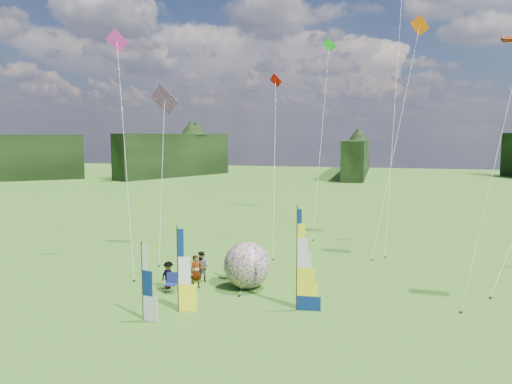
% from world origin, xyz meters
% --- Properties ---
extents(ground, '(220.00, 220.00, 0.00)m').
position_xyz_m(ground, '(0.00, 0.00, 0.00)').
color(ground, '#4A8227').
rests_on(ground, ground).
extents(treeline_ring, '(210.00, 210.00, 8.00)m').
position_xyz_m(treeline_ring, '(0.00, 0.00, 4.00)').
color(treeline_ring, '#203714').
rests_on(treeline_ring, ground).
extents(feather_banner_main, '(1.32, 0.19, 4.87)m').
position_xyz_m(feather_banner_main, '(1.22, 3.08, 2.44)').
color(feather_banner_main, navy).
rests_on(feather_banner_main, ground).
extents(side_banner_left, '(1.07, 0.43, 3.98)m').
position_xyz_m(side_banner_left, '(-4.13, 1.43, 1.99)').
color(side_banner_left, '#FFF21C').
rests_on(side_banner_left, ground).
extents(side_banner_far, '(1.02, 0.30, 3.48)m').
position_xyz_m(side_banner_far, '(-5.25, 0.06, 1.74)').
color(side_banner_far, white).
rests_on(side_banner_far, ground).
extents(bol_inflatable, '(2.98, 2.98, 2.55)m').
position_xyz_m(bol_inflatable, '(-1.95, 5.80, 1.28)').
color(bol_inflatable, '#06008A').
rests_on(bol_inflatable, ground).
extents(spectator_a, '(0.79, 0.77, 1.83)m').
position_xyz_m(spectator_a, '(-4.63, 5.08, 0.91)').
color(spectator_a, '#66594C').
rests_on(spectator_a, ground).
extents(spectator_b, '(0.92, 0.59, 1.75)m').
position_xyz_m(spectator_b, '(-4.74, 6.30, 0.88)').
color(spectator_b, '#66594C').
rests_on(spectator_b, ground).
extents(spectator_c, '(0.69, 1.05, 1.52)m').
position_xyz_m(spectator_c, '(-6.04, 4.61, 0.76)').
color(spectator_c, '#66594C').
rests_on(spectator_c, ground).
extents(spectator_d, '(0.94, 0.91, 1.59)m').
position_xyz_m(spectator_d, '(-3.48, 7.37, 0.79)').
color(spectator_d, '#66594C').
rests_on(spectator_d, ground).
extents(camp_chair, '(0.69, 0.69, 1.06)m').
position_xyz_m(camp_chair, '(-5.65, 4.00, 0.53)').
color(camp_chair, '#141B49').
rests_on(camp_chair, ground).
extents(kite_whale, '(4.95, 14.79, 23.45)m').
position_xyz_m(kite_whale, '(5.85, 20.35, 11.73)').
color(kite_whale, black).
rests_on(kite_whale, ground).
extents(kite_rainbow_delta, '(8.65, 12.69, 13.07)m').
position_xyz_m(kite_rainbow_delta, '(-9.96, 12.52, 6.53)').
color(kite_rainbow_delta, '#FF252A').
rests_on(kite_rainbow_delta, ground).
extents(kite_parafoil, '(8.88, 10.04, 15.23)m').
position_xyz_m(kite_parafoil, '(10.32, 6.84, 7.62)').
color(kite_parafoil, '#B31F00').
rests_on(kite_parafoil, ground).
extents(small_kite_red, '(7.66, 11.45, 13.72)m').
position_xyz_m(small_kite_red, '(-2.74, 16.56, 6.86)').
color(small_kite_red, red).
rests_on(small_kite_red, ground).
extents(small_kite_orange, '(9.35, 12.48, 18.07)m').
position_xyz_m(small_kite_orange, '(6.04, 17.80, 9.04)').
color(small_kite_orange, '#D54C00').
rests_on(small_kite_orange, ground).
extents(small_kite_pink, '(8.29, 10.07, 15.99)m').
position_xyz_m(small_kite_pink, '(-10.63, 8.59, 7.99)').
color(small_kite_pink, '#F32DAD').
rests_on(small_kite_pink, ground).
extents(small_kite_green, '(4.10, 11.94, 17.74)m').
position_xyz_m(small_kite_green, '(-0.11, 23.72, 8.87)').
color(small_kite_green, '#13BD1A').
rests_on(small_kite_green, ground).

